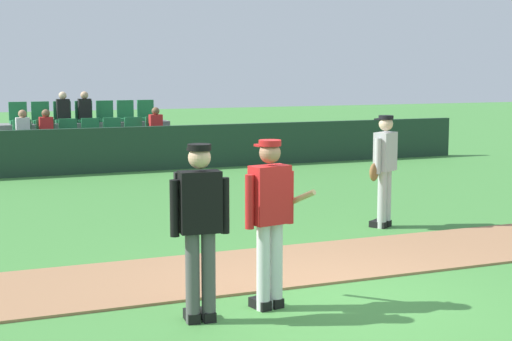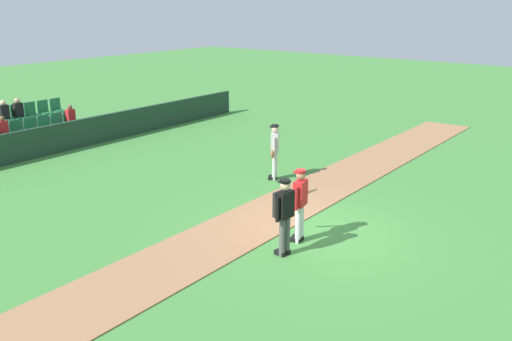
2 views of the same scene
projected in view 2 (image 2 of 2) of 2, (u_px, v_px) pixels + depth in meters
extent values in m
plane|color=#42843A|center=(315.00, 234.00, 12.93)|extent=(80.00, 80.00, 0.00)
cube|color=#9E704C|center=(262.00, 218.00, 13.87)|extent=(28.00, 1.94, 0.03)
cube|color=#1E3828|center=(48.00, 140.00, 19.47)|extent=(20.00, 0.16, 1.08)
cube|color=slate|center=(28.00, 144.00, 20.44)|extent=(4.45, 2.10, 0.30)
cube|color=slate|center=(33.00, 137.00, 20.08)|extent=(4.35, 0.85, 0.40)
cube|color=#237542|center=(5.00, 137.00, 19.12)|extent=(0.44, 0.40, 0.08)
cube|color=#237542|center=(1.00, 129.00, 19.18)|extent=(0.44, 0.08, 0.50)
cube|color=red|center=(3.00, 128.00, 19.06)|extent=(0.32, 0.22, 0.52)
sphere|color=brown|center=(2.00, 119.00, 18.95)|extent=(0.20, 0.20, 0.20)
cube|color=#237542|center=(20.00, 134.00, 19.54)|extent=(0.44, 0.40, 0.08)
cube|color=#237542|center=(15.00, 126.00, 19.59)|extent=(0.44, 0.08, 0.50)
cube|color=#237542|center=(33.00, 131.00, 19.95)|extent=(0.44, 0.40, 0.08)
cube|color=#237542|center=(29.00, 124.00, 20.00)|extent=(0.44, 0.08, 0.50)
cube|color=#237542|center=(47.00, 128.00, 20.36)|extent=(0.44, 0.40, 0.08)
cube|color=#237542|center=(43.00, 121.00, 20.41)|extent=(0.44, 0.08, 0.50)
cube|color=#237542|center=(60.00, 126.00, 20.77)|extent=(0.44, 0.40, 0.08)
cube|color=#237542|center=(56.00, 119.00, 20.83)|extent=(0.44, 0.08, 0.50)
cube|color=#237542|center=(72.00, 124.00, 21.19)|extent=(0.44, 0.40, 0.08)
cube|color=#237542|center=(68.00, 117.00, 21.24)|extent=(0.44, 0.08, 0.50)
cube|color=red|center=(71.00, 116.00, 21.13)|extent=(0.32, 0.22, 0.52)
sphere|color=brown|center=(70.00, 107.00, 21.02)|extent=(0.20, 0.20, 0.20)
cube|color=slate|center=(20.00, 124.00, 20.46)|extent=(4.35, 0.85, 0.40)
cube|color=#237542|center=(6.00, 120.00, 19.91)|extent=(0.44, 0.40, 0.08)
cube|color=#237542|center=(2.00, 113.00, 19.97)|extent=(0.44, 0.08, 0.50)
cube|color=black|center=(4.00, 112.00, 19.85)|extent=(0.32, 0.22, 0.52)
sphere|color=beige|center=(3.00, 103.00, 19.75)|extent=(0.20, 0.20, 0.20)
cube|color=#237542|center=(20.00, 118.00, 20.33)|extent=(0.44, 0.40, 0.08)
cube|color=#237542|center=(16.00, 111.00, 20.38)|extent=(0.44, 0.08, 0.50)
cube|color=black|center=(18.00, 110.00, 20.26)|extent=(0.32, 0.22, 0.52)
sphere|color=tan|center=(17.00, 101.00, 20.16)|extent=(0.20, 0.20, 0.20)
cube|color=#237542|center=(33.00, 115.00, 20.74)|extent=(0.44, 0.40, 0.08)
cube|color=#237542|center=(30.00, 108.00, 20.79)|extent=(0.44, 0.08, 0.50)
cube|color=#237542|center=(46.00, 113.00, 21.15)|extent=(0.44, 0.40, 0.08)
cube|color=#237542|center=(43.00, 106.00, 21.21)|extent=(0.44, 0.08, 0.50)
cube|color=#237542|center=(59.00, 111.00, 21.57)|extent=(0.44, 0.40, 0.08)
cube|color=#237542|center=(55.00, 104.00, 21.62)|extent=(0.44, 0.08, 0.50)
cylinder|color=silver|center=(298.00, 225.00, 12.36)|extent=(0.14, 0.14, 0.90)
cylinder|color=silver|center=(301.00, 222.00, 12.49)|extent=(0.14, 0.14, 0.90)
cube|color=black|center=(295.00, 240.00, 12.50)|extent=(0.17, 0.28, 0.10)
cube|color=black|center=(298.00, 237.00, 12.64)|extent=(0.17, 0.28, 0.10)
cube|color=red|center=(300.00, 193.00, 12.20)|extent=(0.44, 0.30, 0.60)
cylinder|color=red|center=(296.00, 199.00, 12.00)|extent=(0.09, 0.09, 0.55)
cylinder|color=red|center=(304.00, 192.00, 12.43)|extent=(0.09, 0.09, 0.55)
sphere|color=#9E7051|center=(301.00, 175.00, 12.07)|extent=(0.22, 0.22, 0.22)
cylinder|color=#B21919|center=(301.00, 171.00, 12.04)|extent=(0.23, 0.23, 0.06)
cube|color=#B21919|center=(297.00, 172.00, 12.09)|extent=(0.20, 0.15, 0.02)
cylinder|color=tan|center=(300.00, 195.00, 12.50)|extent=(0.44, 0.73, 0.41)
cylinder|color=#4C4C4C|center=(282.00, 237.00, 11.69)|extent=(0.14, 0.14, 0.90)
cylinder|color=#4C4C4C|center=(287.00, 235.00, 11.81)|extent=(0.14, 0.14, 0.90)
cube|color=black|center=(280.00, 253.00, 11.85)|extent=(0.14, 0.27, 0.10)
cube|color=black|center=(284.00, 251.00, 11.97)|extent=(0.14, 0.27, 0.10)
cube|color=black|center=(285.00, 204.00, 11.52)|extent=(0.42, 0.25, 0.60)
cylinder|color=black|center=(277.00, 210.00, 11.36)|extent=(0.09, 0.09, 0.55)
cylinder|color=black|center=(292.00, 203.00, 11.71)|extent=(0.09, 0.09, 0.55)
sphere|color=tan|center=(285.00, 186.00, 11.39)|extent=(0.22, 0.22, 0.22)
cylinder|color=black|center=(285.00, 181.00, 11.36)|extent=(0.23, 0.23, 0.06)
cube|color=black|center=(282.00, 181.00, 11.44)|extent=(0.19, 0.13, 0.02)
cube|color=black|center=(280.00, 203.00, 11.61)|extent=(0.45, 0.12, 0.56)
cylinder|color=#B2B2B2|center=(274.00, 166.00, 16.72)|extent=(0.14, 0.14, 0.90)
cylinder|color=#B2B2B2|center=(275.00, 165.00, 16.87)|extent=(0.14, 0.14, 0.90)
cube|color=black|center=(272.00, 178.00, 16.85)|extent=(0.24, 0.28, 0.10)
cube|color=black|center=(273.00, 177.00, 17.00)|extent=(0.24, 0.28, 0.10)
cube|color=#B2B2B2|center=(275.00, 142.00, 16.57)|extent=(0.46, 0.40, 0.60)
cylinder|color=#B2B2B2|center=(274.00, 146.00, 16.35)|extent=(0.09, 0.09, 0.55)
cylinder|color=#B2B2B2|center=(275.00, 142.00, 16.82)|extent=(0.09, 0.09, 0.55)
sphere|color=beige|center=(275.00, 129.00, 16.44)|extent=(0.22, 0.22, 0.22)
cylinder|color=black|center=(275.00, 126.00, 16.41)|extent=(0.23, 0.23, 0.06)
cube|color=black|center=(272.00, 127.00, 16.43)|extent=(0.22, 0.20, 0.02)
ellipsoid|color=brown|center=(272.00, 154.00, 16.41)|extent=(0.23, 0.21, 0.28)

